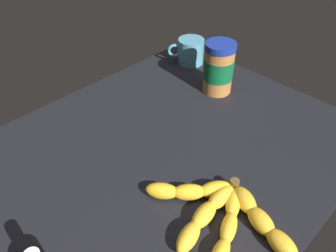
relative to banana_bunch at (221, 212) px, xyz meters
The scene contains 4 objects.
ground_plane 23.04cm from the banana_bunch, 78.01° to the left, with size 96.88×74.62×4.77cm, color black.
banana_bunch is the anchor object (origin of this frame).
peanut_butter_jar 46.97cm from the banana_bunch, 39.53° to the left, with size 8.95×8.95×15.46cm.
coffee_mug 63.71cm from the banana_bunch, 47.48° to the left, with size 10.57×9.95×8.45cm.
Camera 1 is at (-41.79, -44.21, 58.30)cm, focal length 36.83 mm.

